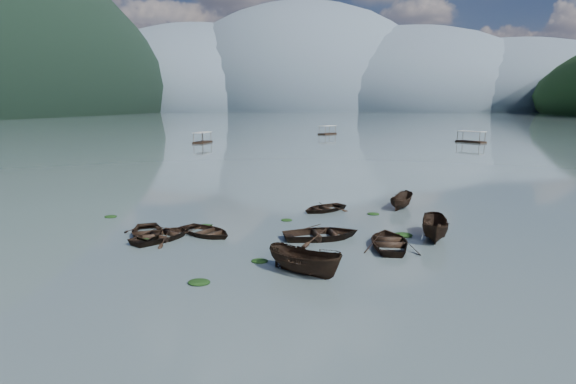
# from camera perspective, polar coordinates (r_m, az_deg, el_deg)

# --- Properties ---
(ground_plane) EXTENTS (2400.00, 2400.00, 0.00)m
(ground_plane) POSITION_cam_1_polar(r_m,az_deg,el_deg) (23.92, -2.93, -10.12)
(ground_plane) COLOR #49585B
(haze_mtn_a) EXTENTS (520.00, 520.00, 280.00)m
(haze_mtn_a) POSITION_cam_1_polar(r_m,az_deg,el_deg) (959.01, -10.35, 10.13)
(haze_mtn_a) COLOR #475666
(haze_mtn_a) RESTS_ON ground
(haze_mtn_b) EXTENTS (520.00, 520.00, 340.00)m
(haze_mtn_b) POSITION_cam_1_polar(r_m,az_deg,el_deg) (924.29, 1.86, 10.28)
(haze_mtn_b) COLOR #475666
(haze_mtn_b) RESTS_ON ground
(haze_mtn_c) EXTENTS (520.00, 520.00, 260.00)m
(haze_mtn_c) POSITION_cam_1_polar(r_m,az_deg,el_deg) (932.17, 14.41, 9.96)
(haze_mtn_c) COLOR #475666
(haze_mtn_c) RESTS_ON ground
(haze_mtn_d) EXTENTS (520.00, 520.00, 220.00)m
(haze_mtn_d) POSITION_cam_1_polar(r_m,az_deg,el_deg) (974.94, 25.06, 9.31)
(haze_mtn_d) COLOR #475666
(haze_mtn_d) RESTS_ON ground
(rowboat_0) EXTENTS (4.63, 5.28, 0.91)m
(rowboat_0) POSITION_cam_1_polar(r_m,az_deg,el_deg) (31.57, -17.46, -5.40)
(rowboat_0) COLOR black
(rowboat_0) RESTS_ON ground
(rowboat_1) EXTENTS (5.10, 5.52, 0.93)m
(rowboat_1) POSITION_cam_1_polar(r_m,az_deg,el_deg) (30.66, -15.49, -5.77)
(rowboat_1) COLOR black
(rowboat_1) RESTS_ON ground
(rowboat_2) EXTENTS (4.61, 3.57, 1.69)m
(rowboat_2) POSITION_cam_1_polar(r_m,az_deg,el_deg) (23.66, 2.14, -10.36)
(rowboat_2) COLOR black
(rowboat_2) RESTS_ON ground
(rowboat_3) EXTENTS (3.48, 4.83, 0.99)m
(rowboat_3) POSITION_cam_1_polar(r_m,az_deg,el_deg) (28.79, 12.73, -6.72)
(rowboat_3) COLOR black
(rowboat_3) RESTS_ON ground
(rowboat_4) EXTENTS (5.88, 4.93, 1.04)m
(rowboat_4) POSITION_cam_1_polar(r_m,az_deg,el_deg) (29.74, 4.30, -5.91)
(rowboat_4) COLOR black
(rowboat_4) RESTS_ON ground
(rowboat_5) EXTENTS (2.47, 4.71, 1.73)m
(rowboat_5) POSITION_cam_1_polar(r_m,az_deg,el_deg) (31.16, 18.13, -5.65)
(rowboat_5) COLOR black
(rowboat_5) RESTS_ON ground
(rowboat_6) EXTENTS (5.21, 4.86, 0.88)m
(rowboat_6) POSITION_cam_1_polar(r_m,az_deg,el_deg) (30.94, -10.34, -5.39)
(rowboat_6) COLOR black
(rowboat_6) RESTS_ON ground
(rowboat_7) EXTENTS (5.00, 4.95, 0.85)m
(rowboat_7) POSITION_cam_1_polar(r_m,az_deg,el_deg) (37.49, 4.56, -2.39)
(rowboat_7) COLOR black
(rowboat_7) RESTS_ON ground
(rowboat_8) EXTENTS (2.89, 4.05, 1.47)m
(rowboat_8) POSITION_cam_1_polar(r_m,az_deg,el_deg) (39.67, 14.13, -1.95)
(rowboat_8) COLOR black
(rowboat_8) RESTS_ON ground
(weed_clump_0) EXTENTS (1.19, 0.97, 0.26)m
(weed_clump_0) POSITION_cam_1_polar(r_m,az_deg,el_deg) (30.34, -17.90, -6.08)
(weed_clump_0) COLOR black
(weed_clump_0) RESTS_ON ground
(weed_clump_1) EXTENTS (0.95, 0.76, 0.21)m
(weed_clump_1) POSITION_cam_1_polar(r_m,az_deg,el_deg) (25.44, -3.62, -8.82)
(weed_clump_1) COLOR black
(weed_clump_1) RESTS_ON ground
(weed_clump_2) EXTENTS (1.11, 0.89, 0.24)m
(weed_clump_2) POSITION_cam_1_polar(r_m,az_deg,el_deg) (22.89, -11.22, -11.31)
(weed_clump_2) COLOR black
(weed_clump_2) RESTS_ON ground
(weed_clump_3) EXTENTS (0.87, 0.74, 0.19)m
(weed_clump_3) POSITION_cam_1_polar(r_m,az_deg,el_deg) (34.20, -0.19, -3.65)
(weed_clump_3) COLOR black
(weed_clump_3) RESTS_ON ground
(weed_clump_4) EXTENTS (1.30, 1.03, 0.27)m
(weed_clump_4) POSITION_cam_1_polar(r_m,az_deg,el_deg) (31.16, 14.35, -5.44)
(weed_clump_4) COLOR black
(weed_clump_4) RESTS_ON ground
(weed_clump_5) EXTENTS (0.98, 0.79, 0.21)m
(weed_clump_5) POSITION_cam_1_polar(r_m,az_deg,el_deg) (37.89, -21.59, -2.99)
(weed_clump_5) COLOR black
(weed_clump_5) RESTS_ON ground
(weed_clump_6) EXTENTS (1.10, 0.92, 0.23)m
(weed_clump_6) POSITION_cam_1_polar(r_m,az_deg,el_deg) (33.02, -10.46, -4.36)
(weed_clump_6) COLOR black
(weed_clump_6) RESTS_ON ground
(weed_clump_7) EXTENTS (0.98, 0.78, 0.21)m
(weed_clump_7) POSITION_cam_1_polar(r_m,az_deg,el_deg) (36.76, 10.78, -2.82)
(weed_clump_7) COLOR black
(weed_clump_7) RESTS_ON ground
(pontoon_left) EXTENTS (3.31, 6.61, 2.44)m
(pontoon_left) POSITION_cam_1_polar(r_m,az_deg,el_deg) (109.31, -10.79, 6.14)
(pontoon_left) COLOR black
(pontoon_left) RESTS_ON ground
(pontoon_centre) EXTENTS (5.91, 7.22, 2.58)m
(pontoon_centre) POSITION_cam_1_polar(r_m,az_deg,el_deg) (140.97, 5.02, 7.30)
(pontoon_centre) COLOR black
(pontoon_centre) RESTS_ON ground
(pontoon_right) EXTENTS (6.59, 6.93, 2.59)m
(pontoon_right) POSITION_cam_1_polar(r_m,az_deg,el_deg) (117.40, 22.18, 5.85)
(pontoon_right) COLOR black
(pontoon_right) RESTS_ON ground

